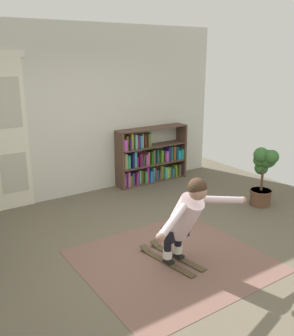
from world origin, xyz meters
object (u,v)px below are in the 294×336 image
Objects in this scene: potted_plant at (263,171)px; skis_pair at (171,258)px; bookshelf at (150,159)px; person_skier at (186,215)px.

skis_pair is at bearing -166.13° from potted_plant.
potted_plant is 2.45m from skis_pair.
bookshelf is at bearing 113.94° from potted_plant.
person_skier is (-1.41, -2.77, 0.19)m from bookshelf.
bookshelf is 1.66× the size of skis_pair.
potted_plant is (0.88, -1.98, 0.11)m from bookshelf.
bookshelf is 2.97m from skis_pair.
potted_plant is at bearing 19.06° from person_skier.
potted_plant is at bearing 13.87° from skis_pair.
person_skier reaches higher than skis_pair.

